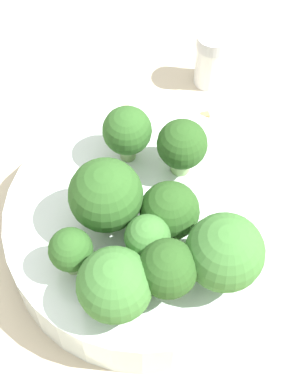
# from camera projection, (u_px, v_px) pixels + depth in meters

# --- Properties ---
(ground_plane) EXTENTS (3.00, 3.00, 0.00)m
(ground_plane) POSITION_uv_depth(u_px,v_px,m) (144.00, 244.00, 0.55)
(ground_plane) COLOR beige
(bowl) EXTENTS (0.22, 0.22, 0.05)m
(bowl) POSITION_uv_depth(u_px,v_px,m) (144.00, 230.00, 0.53)
(bowl) COLOR silver
(bowl) RESTS_ON ground_plane
(broccoli_floret_0) EXTENTS (0.06, 0.06, 0.07)m
(broccoli_floret_0) POSITION_uv_depth(u_px,v_px,m) (106.00, 196.00, 0.47)
(broccoli_floret_0) COLOR #7A9E5B
(broccoli_floret_0) RESTS_ON bowl
(broccoli_floret_1) EXTENTS (0.03, 0.03, 0.05)m
(broccoli_floret_1) POSITION_uv_depth(u_px,v_px,m) (147.00, 240.00, 0.46)
(broccoli_floret_1) COLOR #84AD66
(broccoli_floret_1) RESTS_ON bowl
(broccoli_floret_2) EXTENTS (0.04, 0.04, 0.06)m
(broccoli_floret_2) POSITION_uv_depth(u_px,v_px,m) (168.00, 270.00, 0.44)
(broccoli_floret_2) COLOR #8EB770
(broccoli_floret_2) RESTS_ON bowl
(broccoli_floret_3) EXTENTS (0.06, 0.06, 0.07)m
(broccoli_floret_3) POSITION_uv_depth(u_px,v_px,m) (225.00, 253.00, 0.45)
(broccoli_floret_3) COLOR #8EB770
(broccoli_floret_3) RESTS_ON bowl
(broccoli_floret_4) EXTENTS (0.03, 0.03, 0.05)m
(broccoli_floret_4) POSITION_uv_depth(u_px,v_px,m) (71.00, 251.00, 0.46)
(broccoli_floret_4) COLOR #84AD66
(broccoli_floret_4) RESTS_ON bowl
(broccoli_floret_5) EXTENTS (0.04, 0.04, 0.05)m
(broccoli_floret_5) POSITION_uv_depth(u_px,v_px,m) (181.00, 145.00, 0.50)
(broccoli_floret_5) COLOR #8EB770
(broccoli_floret_5) RESTS_ON bowl
(broccoli_floret_6) EXTENTS (0.05, 0.05, 0.05)m
(broccoli_floret_6) POSITION_uv_depth(u_px,v_px,m) (168.00, 214.00, 0.48)
(broccoli_floret_6) COLOR #7A9E5B
(broccoli_floret_6) RESTS_ON bowl
(broccoli_floret_7) EXTENTS (0.04, 0.04, 0.05)m
(broccoli_floret_7) POSITION_uv_depth(u_px,v_px,m) (127.00, 132.00, 0.51)
(broccoli_floret_7) COLOR #7A9E5B
(broccoli_floret_7) RESTS_ON bowl
(broccoli_floret_8) EXTENTS (0.05, 0.05, 0.06)m
(broccoli_floret_8) POSITION_uv_depth(u_px,v_px,m) (115.00, 286.00, 0.44)
(broccoli_floret_8) COLOR #84AD66
(broccoli_floret_8) RESTS_ON bowl
(pepper_shaker) EXTENTS (0.03, 0.03, 0.06)m
(pepper_shaker) POSITION_uv_depth(u_px,v_px,m) (210.00, 59.00, 0.62)
(pepper_shaker) COLOR silver
(pepper_shaker) RESTS_ON ground_plane
(almond_crumb_0) EXTENTS (0.01, 0.01, 0.01)m
(almond_crumb_0) POSITION_uv_depth(u_px,v_px,m) (205.00, 114.00, 0.62)
(almond_crumb_0) COLOR #AD7F4C
(almond_crumb_0) RESTS_ON ground_plane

